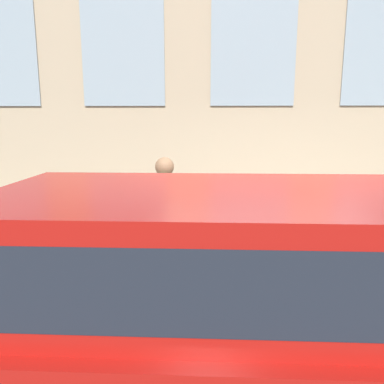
{
  "coord_description": "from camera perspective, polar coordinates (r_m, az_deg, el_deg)",
  "views": [
    {
      "loc": [
        -3.84,
        0.71,
        2.12
      ],
      "look_at": [
        0.7,
        0.92,
        1.24
      ],
      "focal_mm": 35.0,
      "sensor_mm": 36.0,
      "label": 1
    }
  ],
  "objects": [
    {
      "name": "fire_hydrant",
      "position": [
        4.7,
        4.27,
        -9.02
      ],
      "size": [
        0.34,
        0.45,
        0.7
      ],
      "color": "#2D7260",
      "rests_on": "sidewalk"
    },
    {
      "name": "building_facade",
      "position": [
        6.91,
        9.27,
        24.12
      ],
      "size": [
        0.33,
        40.0,
        7.42
      ],
      "color": "tan",
      "rests_on": "ground_plane"
    },
    {
      "name": "ground_plane",
      "position": [
        4.44,
        12.06,
        -17.82
      ],
      "size": [
        80.0,
        80.0,
        0.0
      ],
      "primitive_type": "plane",
      "color": "#514F4C"
    },
    {
      "name": "parked_truck_red_near",
      "position": [
        2.7,
        4.74,
        -14.39
      ],
      "size": [
        1.81,
        5.22,
        1.66
      ],
      "color": "black",
      "rests_on": "ground_plane"
    },
    {
      "name": "person",
      "position": [
        4.8,
        -4.13,
        -1.8
      ],
      "size": [
        0.36,
        0.24,
        1.5
      ],
      "rotation": [
        0.0,
        0.0,
        -2.46
      ],
      "color": "#232328",
      "rests_on": "sidewalk"
    },
    {
      "name": "sidewalk",
      "position": [
        5.62,
        9.86,
        -10.49
      ],
      "size": [
        2.7,
        60.0,
        0.16
      ],
      "color": "#A8A093",
      "rests_on": "ground_plane"
    }
  ]
}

